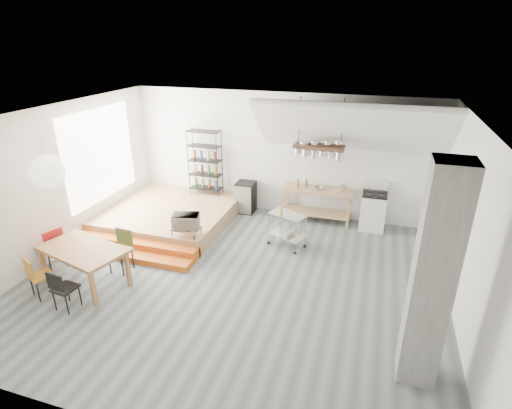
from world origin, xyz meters
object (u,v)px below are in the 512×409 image
(stove, at_px, (373,211))
(rolling_cart, at_px, (287,226))
(dining_table, at_px, (83,252))
(mini_fridge, at_px, (246,197))

(stove, distance_m, rolling_cart, 2.38)
(dining_table, relative_size, rolling_cart, 2.02)
(mini_fridge, bearing_deg, stove, -0.75)
(mini_fridge, bearing_deg, dining_table, -113.56)
(mini_fridge, bearing_deg, rolling_cart, -45.87)
(rolling_cart, bearing_deg, dining_table, -119.74)
(rolling_cart, height_order, mini_fridge, mini_fridge)
(stove, height_order, rolling_cart, stove)
(stove, bearing_deg, rolling_cart, -139.92)
(stove, relative_size, dining_table, 0.64)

